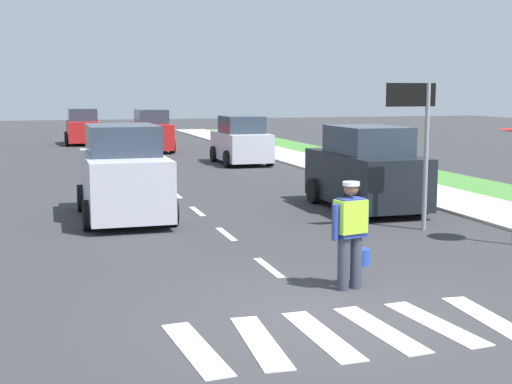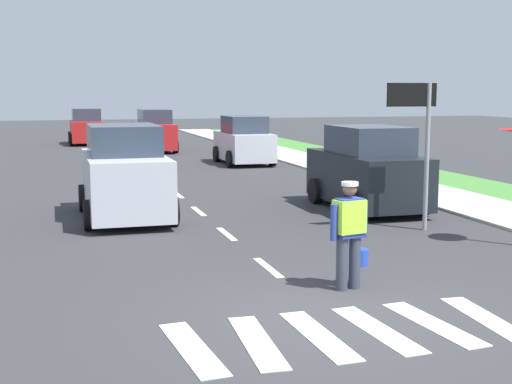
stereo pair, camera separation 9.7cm
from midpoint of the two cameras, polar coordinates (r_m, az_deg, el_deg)
ground_plane at (r=29.96m, az=-9.73°, el=2.25°), size 96.00×96.00×0.00m
sidewalk_right at (r=21.69m, az=13.28°, el=-0.07°), size 2.40×72.00×0.14m
grass_verge_right at (r=22.97m, az=18.48°, el=0.18°), size 2.40×72.00×0.06m
crosswalk_stripes at (r=9.13m, az=7.38°, el=-11.20°), size 4.50×1.93×0.01m
lane_center_line at (r=34.12m, az=-10.58°, el=2.95°), size 0.14×46.40×0.01m
road_worker at (r=10.84m, az=7.47°, el=-3.03°), size 0.73×0.48×1.67m
lane_direction_sign at (r=15.55m, az=12.75°, el=5.69°), size 1.16×0.11×3.20m
car_oncoming_lead at (r=17.09m, az=-10.86°, el=1.36°), size 2.07×4.24×2.23m
car_parked_far at (r=29.51m, az=-1.31°, el=4.09°), size 2.01×3.81×2.01m
car_parked_curbside at (r=18.29m, az=8.73°, el=1.71°), size 2.05×4.04×2.15m
car_outgoing_far at (r=36.14m, az=-8.56°, el=4.84°), size 1.89×4.39×2.12m
car_oncoming_third at (r=41.76m, az=-13.92°, el=5.07°), size 2.02×3.90×2.04m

